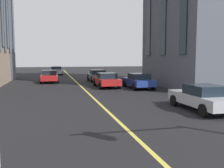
# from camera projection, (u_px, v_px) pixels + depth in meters

# --- Properties ---
(lane_centre_line) EXTENTS (80.00, 0.16, 0.01)m
(lane_centre_line) POSITION_uv_depth(u_px,v_px,m) (87.00, 92.00, 20.57)
(lane_centre_line) COLOR #D8C64C
(lane_centre_line) RESTS_ON ground_plane
(car_blue_oncoming) EXTENTS (4.40, 1.95, 1.37)m
(car_blue_oncoming) POSITION_uv_depth(u_px,v_px,m) (138.00, 81.00, 23.07)
(car_blue_oncoming) COLOR navy
(car_blue_oncoming) RESTS_ON ground_plane
(car_red_far) EXTENTS (4.40, 1.95, 1.37)m
(car_red_far) POSITION_uv_depth(u_px,v_px,m) (49.00, 76.00, 28.74)
(car_red_far) COLOR #B21E1E
(car_red_far) RESTS_ON ground_plane
(car_silver_parked_a) EXTENTS (4.40, 1.95, 1.37)m
(car_silver_parked_a) POSITION_uv_depth(u_px,v_px,m) (203.00, 97.00, 13.30)
(car_silver_parked_a) COLOR #B7BABF
(car_silver_parked_a) RESTS_ON ground_plane
(car_grey_near) EXTENTS (4.40, 1.95, 1.37)m
(car_grey_near) POSITION_uv_depth(u_px,v_px,m) (97.00, 75.00, 29.89)
(car_grey_near) COLOR slate
(car_grey_near) RESTS_ON ground_plane
(car_red_mid) EXTENTS (4.40, 1.95, 1.37)m
(car_red_mid) POSITION_uv_depth(u_px,v_px,m) (107.00, 80.00, 23.87)
(car_red_mid) COLOR #B21E1E
(car_red_mid) RESTS_ON ground_plane
(car_silver_trailing) EXTENTS (4.40, 1.95, 1.37)m
(car_silver_trailing) POSITION_uv_depth(u_px,v_px,m) (56.00, 70.00, 41.60)
(car_silver_trailing) COLOR #B7BABF
(car_silver_trailing) RESTS_ON ground_plane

